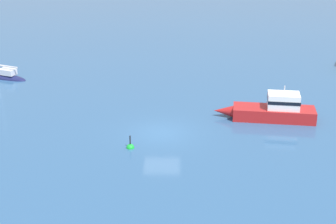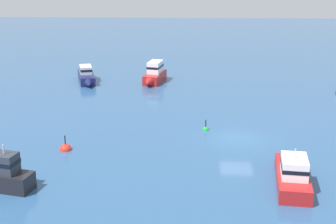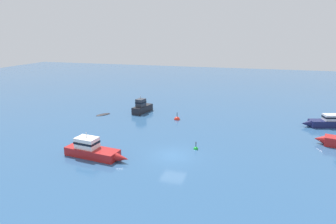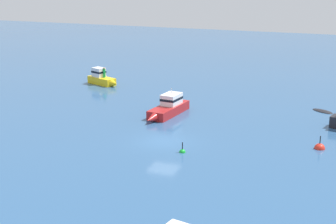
% 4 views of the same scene
% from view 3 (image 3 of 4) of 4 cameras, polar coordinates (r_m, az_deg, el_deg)
% --- Properties ---
extents(ground_plane, '(160.00, 160.00, 0.00)m').
position_cam_3_polar(ground_plane, '(30.79, 1.05, -8.49)').
color(ground_plane, '#2D5684').
extents(rib, '(2.21, 2.60, 0.31)m').
position_cam_3_polar(rib, '(46.51, -12.57, -0.53)').
color(rib, black).
rests_on(rib, ground).
extents(launch, '(7.31, 2.57, 2.57)m').
position_cam_3_polar(launch, '(31.21, -14.49, -7.19)').
color(launch, '#B21E1E').
rests_on(launch, ground).
extents(cabin_cruiser, '(6.11, 2.83, 1.74)m').
position_cam_3_polar(cabin_cruiser, '(45.04, 28.65, -1.70)').
color(cabin_cruiser, '#191E4C').
rests_on(cabin_cruiser, ground).
extents(cabin_cruiser_1, '(2.36, 5.09, 2.85)m').
position_cam_3_polar(cabin_cruiser_1, '(46.92, -4.90, 0.98)').
color(cabin_cruiser_1, black).
rests_on(cabin_cruiser_1, ground).
extents(channel_buoy, '(0.88, 0.88, 1.53)m').
position_cam_3_polar(channel_buoy, '(42.92, 1.78, -1.49)').
color(channel_buoy, red).
rests_on(channel_buoy, ground).
extents(mooring_buoy, '(0.52, 0.52, 1.10)m').
position_cam_3_polar(mooring_buoy, '(32.52, 5.47, -7.20)').
color(mooring_buoy, green).
rests_on(mooring_buoy, ground).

